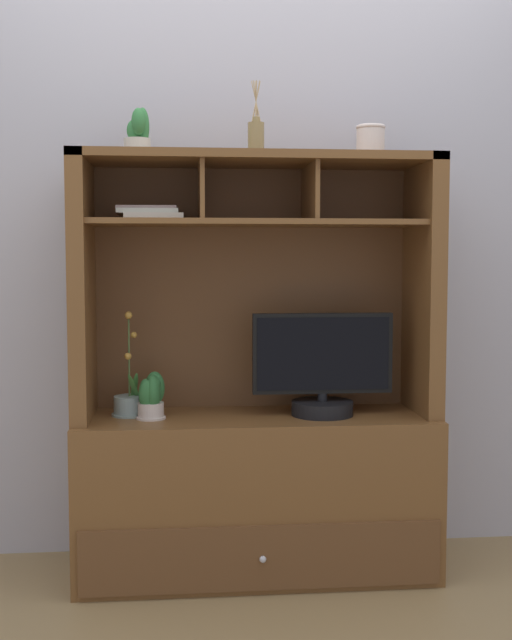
{
  "coord_description": "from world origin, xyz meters",
  "views": [
    {
      "loc": [
        -0.28,
        -2.89,
        1.17
      ],
      "look_at": [
        0.0,
        0.0,
        0.94
      ],
      "focal_mm": 44.49,
      "sensor_mm": 36.0,
      "label": 1
    }
  ],
  "objects_px": {
    "diffuser_bottle": "(256,138)",
    "potted_fern": "(151,395)",
    "potted_orchid": "(130,403)",
    "media_console": "(256,446)",
    "tv_monitor": "(323,372)",
    "ceramic_vase": "(370,141)",
    "magazine_stack_left": "(150,213)",
    "potted_succulent": "(138,134)"
  },
  "relations": [
    {
      "from": "diffuser_bottle",
      "to": "potted_fern",
      "type": "bearing_deg",
      "value": -174.77
    },
    {
      "from": "potted_orchid",
      "to": "diffuser_bottle",
      "type": "xyz_separation_m",
      "value": [
        0.47,
        -0.03,
        0.97
      ]
    },
    {
      "from": "media_console",
      "to": "potted_fern",
      "type": "relative_size",
      "value": 9.18
    },
    {
      "from": "tv_monitor",
      "to": "potted_fern",
      "type": "bearing_deg",
      "value": 179.98
    },
    {
      "from": "potted_orchid",
      "to": "ceramic_vase",
      "type": "distance_m",
      "value": 1.31
    },
    {
      "from": "magazine_stack_left",
      "to": "potted_succulent",
      "type": "bearing_deg",
      "value": 148.09
    },
    {
      "from": "ceramic_vase",
      "to": "media_console",
      "type": "bearing_deg",
      "value": -178.07
    },
    {
      "from": "media_console",
      "to": "potted_fern",
      "type": "distance_m",
      "value": 0.44
    },
    {
      "from": "diffuser_bottle",
      "to": "potted_orchid",
      "type": "bearing_deg",
      "value": 176.84
    },
    {
      "from": "diffuser_bottle",
      "to": "ceramic_vase",
      "type": "xyz_separation_m",
      "value": [
        0.43,
        0.02,
        -0.0
      ]
    },
    {
      "from": "media_console",
      "to": "ceramic_vase",
      "type": "height_order",
      "value": "ceramic_vase"
    },
    {
      "from": "potted_orchid",
      "to": "magazine_stack_left",
      "type": "distance_m",
      "value": 0.7
    },
    {
      "from": "potted_fern",
      "to": "diffuser_bottle",
      "type": "relative_size",
      "value": 0.63
    },
    {
      "from": "media_console",
      "to": "potted_succulent",
      "type": "height_order",
      "value": "potted_succulent"
    },
    {
      "from": "potted_orchid",
      "to": "potted_fern",
      "type": "distance_m",
      "value": 0.11
    },
    {
      "from": "magazine_stack_left",
      "to": "diffuser_bottle",
      "type": "xyz_separation_m",
      "value": [
        0.38,
        -0.0,
        0.27
      ]
    },
    {
      "from": "media_console",
      "to": "potted_orchid",
      "type": "relative_size",
      "value": 3.99
    },
    {
      "from": "magazine_stack_left",
      "to": "tv_monitor",
      "type": "bearing_deg",
      "value": -3.32
    },
    {
      "from": "magazine_stack_left",
      "to": "potted_succulent",
      "type": "relative_size",
      "value": 1.39
    },
    {
      "from": "diffuser_bottle",
      "to": "potted_succulent",
      "type": "relative_size",
      "value": 1.57
    },
    {
      "from": "tv_monitor",
      "to": "diffuser_bottle",
      "type": "height_order",
      "value": "diffuser_bottle"
    },
    {
      "from": "potted_fern",
      "to": "magazine_stack_left",
      "type": "relative_size",
      "value": 0.71
    },
    {
      "from": "potted_fern",
      "to": "potted_succulent",
      "type": "height_order",
      "value": "potted_succulent"
    },
    {
      "from": "magazine_stack_left",
      "to": "diffuser_bottle",
      "type": "relative_size",
      "value": 0.89
    },
    {
      "from": "magazine_stack_left",
      "to": "potted_orchid",
      "type": "bearing_deg",
      "value": 163.37
    },
    {
      "from": "potted_orchid",
      "to": "tv_monitor",
      "type": "bearing_deg",
      "value": -4.93
    },
    {
      "from": "potted_succulent",
      "to": "potted_orchid",
      "type": "bearing_deg",
      "value": -179.61
    },
    {
      "from": "magazine_stack_left",
      "to": "diffuser_bottle",
      "type": "distance_m",
      "value": 0.47
    },
    {
      "from": "diffuser_bottle",
      "to": "media_console",
      "type": "bearing_deg",
      "value": 90.0
    },
    {
      "from": "tv_monitor",
      "to": "ceramic_vase",
      "type": "relative_size",
      "value": 4.38
    },
    {
      "from": "media_console",
      "to": "diffuser_bottle",
      "type": "relative_size",
      "value": 5.8
    },
    {
      "from": "potted_fern",
      "to": "magazine_stack_left",
      "type": "bearing_deg",
      "value": 87.69
    },
    {
      "from": "potted_fern",
      "to": "potted_orchid",
      "type": "bearing_deg",
      "value": 143.3
    },
    {
      "from": "potted_orchid",
      "to": "media_console",
      "type": "bearing_deg",
      "value": -2.29
    },
    {
      "from": "magazine_stack_left",
      "to": "media_console",
      "type": "bearing_deg",
      "value": 0.93
    },
    {
      "from": "media_console",
      "to": "ceramic_vase",
      "type": "xyz_separation_m",
      "value": [
        0.43,
        0.01,
        1.13
      ]
    },
    {
      "from": "media_console",
      "to": "tv_monitor",
      "type": "xyz_separation_m",
      "value": [
        0.24,
        -0.04,
        0.28
      ]
    },
    {
      "from": "magazine_stack_left",
      "to": "ceramic_vase",
      "type": "xyz_separation_m",
      "value": [
        0.81,
        0.02,
        0.27
      ]
    },
    {
      "from": "tv_monitor",
      "to": "potted_fern",
      "type": "xyz_separation_m",
      "value": [
        -0.63,
        0.0,
        -0.07
      ]
    },
    {
      "from": "diffuser_bottle",
      "to": "ceramic_vase",
      "type": "relative_size",
      "value": 2.25
    },
    {
      "from": "potted_succulent",
      "to": "potted_fern",
      "type": "bearing_deg",
      "value": -57.55
    },
    {
      "from": "tv_monitor",
      "to": "magazine_stack_left",
      "type": "relative_size",
      "value": 2.2
    }
  ]
}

